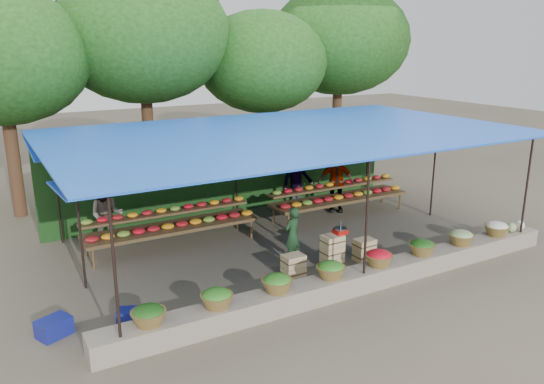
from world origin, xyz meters
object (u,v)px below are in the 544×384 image
weighing_scale (340,231)px  blue_crate_front (130,316)px  vendor_seated (292,235)px  blue_crate_back (54,327)px  crate_counter (331,255)px

weighing_scale → blue_crate_front: bearing=-177.8°
weighing_scale → vendor_seated: (-0.79, 0.72, -0.19)m
weighing_scale → blue_crate_back: weighing_scale is taller
weighing_scale → vendor_seated: 1.09m
crate_counter → vendor_seated: 0.97m
crate_counter → blue_crate_back: size_ratio=4.45×
weighing_scale → vendor_seated: vendor_seated is taller
vendor_seated → blue_crate_front: 4.07m
vendor_seated → blue_crate_back: bearing=-12.7°
crate_counter → weighing_scale: weighing_scale is taller
blue_crate_front → blue_crate_back: size_ratio=0.81×
crate_counter → blue_crate_front: (-4.49, -0.18, -0.18)m
vendor_seated → blue_crate_front: size_ratio=3.01×
vendor_seated → crate_counter: bearing=107.4°
vendor_seated → blue_crate_back: (-5.17, -0.70, -0.49)m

